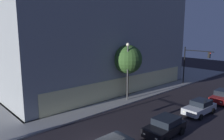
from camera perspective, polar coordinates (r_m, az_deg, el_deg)
The scene contains 7 objects.
modern_building at distance 39.05m, azimuth -8.96°, elevation 11.27°, with size 29.47×24.72×19.71m.
traffic_light_far_corner at distance 37.49m, azimuth 20.66°, elevation 2.47°, with size 0.50×5.01×6.29m.
street_lamp_sidewalk at distance 27.47m, azimuth 4.16°, elevation 1.54°, with size 0.44×0.44×7.40m.
sidewalk_tree at distance 28.86m, azimuth 4.21°, elevation 2.82°, with size 3.85×3.85×7.06m.
car_black at distance 19.82m, azimuth 13.81°, elevation -14.32°, with size 4.17×2.29×1.60m.
car_silver at distance 25.74m, azimuth 22.22°, elevation -9.10°, with size 4.44×2.17×1.55m.
car_red at distance 30.90m, azimuth 27.21°, elevation -6.21°, with size 4.19×2.22×1.63m.
Camera 1 is at (-9.72, -11.71, 8.97)m, focal length 34.52 mm.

